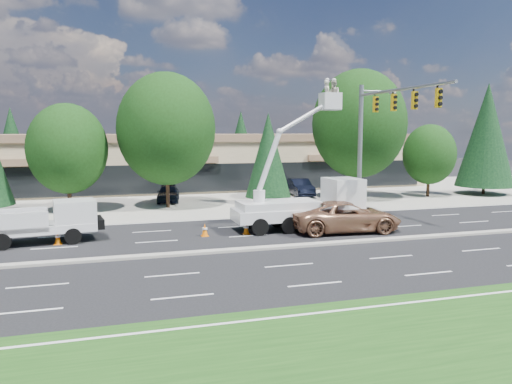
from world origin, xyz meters
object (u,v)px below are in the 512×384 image
object	(u,v)px
utility_pickup	(48,226)
bucket_truck	(309,197)
signal_mast	(377,127)
minivan	(345,216)

from	to	relation	value
utility_pickup	bucket_truck	xyz separation A→B (m)	(14.45, -0.41, 0.99)
utility_pickup	signal_mast	bearing A→B (deg)	-0.53
bucket_truck	minivan	size ratio (longest dim) A/B	1.39
signal_mast	bucket_truck	distance (m)	7.83
utility_pickup	minivan	bearing A→B (deg)	-13.76
utility_pickup	minivan	world-z (taller)	utility_pickup
bucket_truck	minivan	bearing A→B (deg)	-41.41
signal_mast	minivan	size ratio (longest dim) A/B	1.60
signal_mast	utility_pickup	bearing A→B (deg)	-173.34
signal_mast	minivan	xyz separation A→B (m)	(-4.34, -4.24, -5.17)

